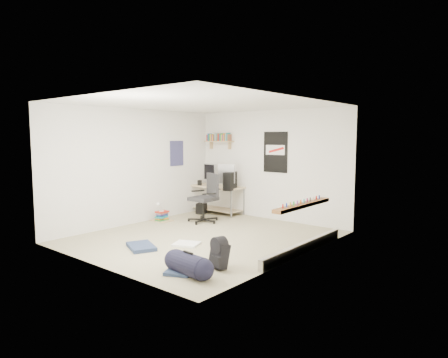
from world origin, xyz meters
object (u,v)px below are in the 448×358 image
Objects in this scene: desk at (217,198)px; backpack at (219,255)px; office_chair at (203,200)px; book_stack at (162,214)px; duffel_bag at (188,265)px.

desk is 4.25m from backpack.
office_chair reaches higher than backpack.
office_chair reaches higher than desk.
desk is 1.57m from book_stack.
backpack is 0.73× the size of book_stack.
office_chair reaches higher than duffel_bag.
duffel_bag is at bearing -35.72° from book_stack.
backpack is at bearing -21.93° from office_chair.
book_stack is (-0.81, -0.52, -0.34)m from office_chair.
duffel_bag is 1.24× the size of book_stack.
book_stack is (-3.15, 1.68, -0.05)m from backpack.
duffel_bag is at bearing -43.58° from desk.
duffel_bag reaches higher than book_stack.
duffel_bag is at bearing -29.45° from office_chair.
office_chair is at bearing 150.61° from backpack.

